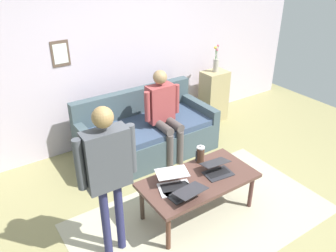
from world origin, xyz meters
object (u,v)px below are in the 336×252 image
Objects in this scene: laptop_center at (217,170)px; french_press at (200,154)px; side_shelf at (214,96)px; person_seated at (164,111)px; flower_vase at (216,63)px; person_standing at (107,166)px; laptop_right at (174,183)px; laptop_left at (185,192)px; coffee_table at (198,182)px; couch at (146,134)px.

laptop_center is 0.29m from french_press.
person_seated is at bearing 21.00° from side_shelf.
person_seated is at bearing 21.02° from flower_vase.
side_shelf is at bearing -177.32° from flower_vase.
person_seated is (-1.37, -1.19, -0.29)m from person_standing.
person_standing is at bearing 9.99° from french_press.
laptop_right is 0.99× the size of flower_vase.
laptop_right is at bearing -88.77° from laptop_left.
french_press is at bearing 45.08° from side_shelf.
french_press is at bearing -158.01° from laptop_right.
side_shelf is at bearing -134.39° from coffee_table.
french_press is at bearing -142.52° from laptop_left.
laptop_right is (0.30, -0.04, 0.10)m from coffee_table.
coffee_table is 0.26m from laptop_center.
person_standing reaches higher than side_shelf.
laptop_right is (0.49, 1.41, 0.22)m from couch.
laptop_center is 0.77× the size of laptop_right.
laptop_center is at bearing 172.54° from laptop_right.
person_seated reaches higher than couch.
laptop_left is (0.48, 1.59, 0.22)m from couch.
laptop_right is 2.63m from side_shelf.
laptop_right is at bearing -179.27° from person_standing.
laptop_right is (0.54, -0.07, 0.01)m from laptop_center.
laptop_center is 0.26× the size of person_seated.
coffee_table is at bearing 49.02° from french_press.
couch is at bearing -130.54° from person_standing.
person_seated reaches higher than side_shelf.
coffee_table is 2.90× the size of flower_vase.
couch is 1.50m from laptop_right.
person_standing is 1.83m from person_seated.
couch reaches higher than coffee_table.
laptop_left is at bearing 26.03° from coffee_table.
laptop_left is 0.90m from person_standing.
laptop_left is 0.43× the size of side_shelf.
side_shelf reaches higher than french_press.
person_standing is (0.73, -0.18, 0.50)m from laptop_left.
couch is at bearing -106.92° from laptop_left.
french_press is 2.11m from side_shelf.
laptop_left is at bearing 91.23° from laptop_right.
person_standing is at bearing 41.03° from person_seated.
french_press is at bearing 91.49° from couch.
couch is 1.49× the size of person_seated.
person_standing is at bearing -2.79° from laptop_center.
laptop_center is at bearing 92.01° from couch.
person_standing is (1.21, 1.41, 0.72)m from couch.
laptop_right is 0.34× the size of person_seated.
laptop_center is at bearing 177.21° from person_standing.
french_press is (0.02, -0.28, 0.06)m from laptop_center.
side_shelf is 1.96× the size of flower_vase.
french_press is 0.18× the size of person_seated.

